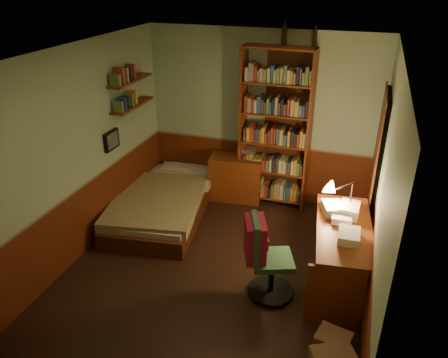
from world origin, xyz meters
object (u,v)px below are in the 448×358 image
(mini_stereo, at_px, (247,151))
(desk_lamp, at_px, (352,190))
(bookshelf, at_px, (275,130))
(cardboard_box_b, at_px, (333,344))
(desk, at_px, (340,256))
(bed, at_px, (163,194))
(dresser, at_px, (236,178))
(office_chair, at_px, (273,257))

(mini_stereo, relative_size, desk_lamp, 0.42)
(bookshelf, bearing_deg, mini_stereo, 177.84)
(bookshelf, bearing_deg, cardboard_box_b, -62.86)
(desk, distance_m, desk_lamp, 0.77)
(desk, bearing_deg, desk_lamp, 80.26)
(mini_stereo, bearing_deg, bookshelf, 10.27)
(cardboard_box_b, bearing_deg, desk, 92.92)
(bed, distance_m, mini_stereo, 1.44)
(bed, bearing_deg, bookshelf, 23.39)
(bed, relative_size, dresser, 2.69)
(dresser, distance_m, desk, 2.38)
(dresser, relative_size, mini_stereo, 3.32)
(desk, height_order, office_chair, office_chair)
(bed, xyz_separation_m, mini_stereo, (1.01, 0.92, 0.46))
(bookshelf, relative_size, cardboard_box_b, 7.56)
(bed, bearing_deg, cardboard_box_b, -42.84)
(mini_stereo, xyz_separation_m, desk_lamp, (1.63, -1.37, 0.29))
(mini_stereo, bearing_deg, desk_lamp, -24.50)
(bed, height_order, desk_lamp, desk_lamp)
(bookshelf, bearing_deg, desk, -52.15)
(dresser, bearing_deg, desk, -49.11)
(bed, height_order, dresser, dresser)
(mini_stereo, distance_m, desk, 2.40)
(bed, height_order, office_chair, office_chair)
(office_chair, bearing_deg, dresser, 96.11)
(desk, bearing_deg, bed, 155.91)
(dresser, relative_size, bookshelf, 0.34)
(bed, bearing_deg, office_chair, -40.74)
(bed, xyz_separation_m, bookshelf, (1.45, 0.88, 0.87))
(office_chair, bearing_deg, cardboard_box_b, -60.94)
(dresser, xyz_separation_m, cardboard_box_b, (1.80, -2.67, -0.24))
(dresser, distance_m, cardboard_box_b, 3.24)
(dresser, xyz_separation_m, mini_stereo, (0.13, 0.12, 0.42))
(dresser, xyz_separation_m, desk_lamp, (1.77, -1.25, 0.71))
(mini_stereo, xyz_separation_m, desk, (1.62, -1.74, -0.39))
(dresser, relative_size, desk_lamp, 1.40)
(dresser, relative_size, desk, 0.55)
(dresser, height_order, desk, desk)
(bookshelf, height_order, desk, bookshelf)
(desk_lamp, relative_size, office_chair, 0.56)
(dresser, xyz_separation_m, bookshelf, (0.57, 0.08, 0.84))
(desk, relative_size, office_chair, 1.41)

